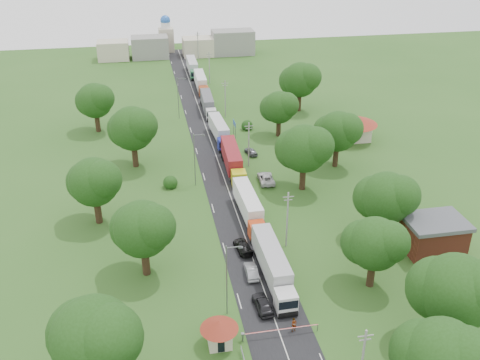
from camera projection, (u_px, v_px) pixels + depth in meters
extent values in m
plane|color=#29531B|center=(241.00, 225.00, 84.36)|extent=(260.00, 260.00, 0.00)
cube|color=black|center=(221.00, 171.00, 101.88)|extent=(8.00, 200.00, 0.04)
cylinder|color=slate|center=(243.00, 337.00, 61.47)|extent=(0.20, 0.20, 1.10)
cube|color=slate|center=(243.00, 334.00, 61.25)|extent=(0.35, 0.35, 0.25)
cylinder|color=red|center=(281.00, 329.00, 62.01)|extent=(9.00, 0.12, 0.12)
cylinder|color=slate|center=(318.00, 328.00, 62.97)|extent=(0.10, 0.10, 1.00)
cube|color=beige|center=(219.00, 336.00, 60.73)|extent=(2.60, 2.60, 2.40)
cone|color=maroon|center=(219.00, 325.00, 59.96)|extent=(4.40, 4.40, 1.10)
cube|color=black|center=(231.00, 333.00, 60.86)|extent=(0.02, 1.20, 0.90)
cube|color=black|center=(221.00, 346.00, 59.68)|extent=(0.80, 0.02, 1.90)
cylinder|color=slate|center=(235.00, 132.00, 113.92)|extent=(0.12, 0.12, 4.00)
cylinder|color=slate|center=(233.00, 128.00, 116.02)|extent=(0.12, 0.12, 4.00)
cube|color=navy|center=(234.00, 123.00, 114.24)|extent=(0.06, 3.00, 1.00)
cube|color=silver|center=(234.00, 123.00, 114.24)|extent=(0.07, 3.10, 0.06)
cube|color=gray|center=(366.00, 336.00, 50.84)|extent=(1.60, 0.10, 0.10)
cube|color=gray|center=(365.00, 340.00, 51.07)|extent=(1.20, 0.10, 0.10)
cylinder|color=gray|center=(287.00, 220.00, 77.09)|extent=(0.24, 0.24, 9.00)
cube|color=gray|center=(288.00, 197.00, 75.37)|extent=(1.60, 0.10, 0.10)
cube|color=gray|center=(288.00, 200.00, 75.60)|extent=(1.20, 0.10, 0.10)
cylinder|color=gray|center=(249.00, 145.00, 101.62)|extent=(0.24, 0.24, 9.00)
cube|color=gray|center=(249.00, 126.00, 99.90)|extent=(1.60, 0.10, 0.10)
cube|color=gray|center=(249.00, 129.00, 100.12)|extent=(1.20, 0.10, 0.10)
cylinder|color=gray|center=(225.00, 99.00, 126.15)|extent=(0.24, 0.24, 9.00)
cube|color=gray|center=(225.00, 83.00, 124.43)|extent=(1.60, 0.10, 0.10)
cube|color=gray|center=(225.00, 85.00, 124.65)|extent=(1.20, 0.10, 0.10)
cylinder|color=gray|center=(209.00, 68.00, 150.68)|extent=(0.24, 0.24, 9.00)
cube|color=gray|center=(209.00, 54.00, 148.96)|extent=(1.60, 0.10, 0.10)
cube|color=gray|center=(209.00, 56.00, 149.18)|extent=(1.20, 0.10, 0.10)
cylinder|color=gray|center=(198.00, 46.00, 175.21)|extent=(0.24, 0.24, 9.00)
cube|color=gray|center=(198.00, 34.00, 173.48)|extent=(1.60, 0.10, 0.10)
cube|color=gray|center=(198.00, 35.00, 173.71)|extent=(1.20, 0.10, 0.10)
cylinder|color=slate|center=(227.00, 281.00, 63.67)|extent=(0.16, 0.16, 10.00)
cube|color=slate|center=(234.00, 247.00, 61.69)|extent=(1.80, 0.10, 0.10)
cube|color=slate|center=(241.00, 248.00, 61.89)|extent=(0.50, 0.22, 0.15)
cylinder|color=slate|center=(195.00, 160.00, 94.33)|extent=(0.16, 0.16, 10.00)
cube|color=slate|center=(199.00, 135.00, 92.35)|extent=(1.80, 0.10, 0.10)
cube|color=slate|center=(203.00, 135.00, 92.55)|extent=(0.50, 0.22, 0.15)
cylinder|color=slate|center=(178.00, 98.00, 124.99)|extent=(0.16, 0.16, 10.00)
cube|color=slate|center=(181.00, 78.00, 123.01)|extent=(1.80, 0.10, 0.10)
cube|color=slate|center=(185.00, 79.00, 123.21)|extent=(0.50, 0.22, 0.15)
sphere|color=#193A0F|center=(443.00, 358.00, 49.77)|extent=(7.70, 7.70, 7.70)
sphere|color=#193A0F|center=(464.00, 358.00, 48.66)|extent=(6.05, 6.05, 6.05)
sphere|color=#193A0F|center=(424.00, 353.00, 51.04)|extent=(6.60, 6.60, 6.60)
cylinder|color=#382616|center=(448.00, 331.00, 60.01)|extent=(1.12, 1.12, 4.55)
sphere|color=#193A0F|center=(457.00, 291.00, 57.48)|extent=(8.40, 8.40, 8.40)
sphere|color=#193A0F|center=(477.00, 290.00, 56.26)|extent=(6.60, 6.60, 6.60)
sphere|color=#193A0F|center=(438.00, 288.00, 58.87)|extent=(7.20, 7.20, 7.20)
cylinder|color=#382616|center=(371.00, 273.00, 70.02)|extent=(1.04, 1.04, 3.85)
sphere|color=#193A0F|center=(375.00, 244.00, 67.90)|extent=(7.00, 7.00, 7.00)
sphere|color=#193A0F|center=(388.00, 242.00, 66.89)|extent=(5.50, 5.50, 5.50)
sphere|color=#193A0F|center=(364.00, 242.00, 69.06)|extent=(6.00, 6.00, 6.00)
cylinder|color=#382616|center=(382.00, 228.00, 79.69)|extent=(1.08, 1.08, 4.20)
sphere|color=#193A0F|center=(387.00, 198.00, 77.36)|extent=(7.70, 7.70, 7.70)
sphere|color=#193A0F|center=(400.00, 196.00, 76.25)|extent=(6.05, 6.05, 6.05)
sphere|color=#193A0F|center=(375.00, 197.00, 78.64)|extent=(6.60, 6.60, 6.60)
cylinder|color=#382616|center=(303.00, 177.00, 94.23)|extent=(1.12, 1.12, 4.55)
sphere|color=#193A0F|center=(304.00, 148.00, 91.70)|extent=(8.40, 8.40, 8.40)
sphere|color=#193A0F|center=(315.00, 146.00, 90.48)|extent=(6.60, 6.60, 6.60)
sphere|color=#193A0F|center=(295.00, 149.00, 93.09)|extent=(7.20, 7.20, 7.20)
cylinder|color=#382616|center=(336.00, 156.00, 102.79)|extent=(1.08, 1.08, 4.20)
sphere|color=#193A0F|center=(338.00, 131.00, 100.47)|extent=(7.70, 7.70, 7.70)
sphere|color=#193A0F|center=(347.00, 129.00, 99.36)|extent=(6.05, 6.05, 6.05)
sphere|color=#193A0F|center=(330.00, 132.00, 101.74)|extent=(6.60, 6.60, 6.60)
cylinder|color=#382616|center=(279.00, 128.00, 116.61)|extent=(1.04, 1.04, 3.85)
sphere|color=#193A0F|center=(279.00, 107.00, 114.49)|extent=(7.00, 7.00, 7.00)
sphere|color=#193A0F|center=(286.00, 105.00, 113.48)|extent=(5.50, 5.50, 5.50)
sphere|color=#193A0F|center=(273.00, 108.00, 115.65)|extent=(6.00, 6.00, 6.00)
cylinder|color=#382616|center=(299.00, 102.00, 131.07)|extent=(1.12, 1.12, 4.55)
sphere|color=#193A0F|center=(300.00, 80.00, 128.54)|extent=(8.40, 8.40, 8.40)
sphere|color=#193A0F|center=(308.00, 77.00, 127.33)|extent=(6.60, 6.60, 6.60)
sphere|color=#193A0F|center=(294.00, 81.00, 129.93)|extent=(7.20, 7.20, 7.20)
sphere|color=#193A0F|center=(94.00, 338.00, 51.24)|extent=(8.40, 8.40, 8.40)
sphere|color=#193A0F|center=(109.00, 338.00, 50.02)|extent=(6.60, 6.60, 6.60)
sphere|color=#193A0F|center=(83.00, 333.00, 52.63)|extent=(7.20, 7.20, 7.20)
cylinder|color=#382616|center=(146.00, 261.00, 72.19)|extent=(1.08, 1.08, 4.20)
sphere|color=#193A0F|center=(142.00, 229.00, 69.86)|extent=(7.70, 7.70, 7.70)
sphere|color=#193A0F|center=(153.00, 227.00, 68.75)|extent=(6.05, 6.05, 6.05)
sphere|color=#193A0F|center=(134.00, 228.00, 71.13)|extent=(6.60, 6.60, 6.60)
cylinder|color=#382616|center=(98.00, 211.00, 84.18)|extent=(1.08, 1.08, 4.20)
sphere|color=#193A0F|center=(94.00, 182.00, 81.85)|extent=(7.70, 7.70, 7.70)
sphere|color=#193A0F|center=(102.00, 180.00, 80.74)|extent=(6.05, 6.05, 6.05)
sphere|color=#193A0F|center=(88.00, 182.00, 83.13)|extent=(6.60, 6.60, 6.60)
cylinder|color=#382616|center=(135.00, 156.00, 102.60)|extent=(1.12, 1.12, 4.55)
sphere|color=#193A0F|center=(132.00, 128.00, 100.07)|extent=(8.40, 8.40, 8.40)
sphere|color=#193A0F|center=(140.00, 126.00, 98.86)|extent=(6.60, 6.60, 6.60)
sphere|color=#193A0F|center=(126.00, 129.00, 101.46)|extent=(7.20, 7.20, 7.20)
cylinder|color=#382616|center=(98.00, 123.00, 118.89)|extent=(1.08, 1.08, 4.20)
sphere|color=#193A0F|center=(95.00, 101.00, 116.56)|extent=(7.70, 7.70, 7.70)
sphere|color=#193A0F|center=(100.00, 98.00, 115.45)|extent=(6.05, 6.05, 6.05)
sphere|color=#193A0F|center=(90.00, 101.00, 117.84)|extent=(6.60, 6.60, 6.60)
cube|color=maroon|center=(433.00, 237.00, 77.08)|extent=(8.00, 6.00, 4.60)
cube|color=#47494F|center=(436.00, 222.00, 75.90)|extent=(8.60, 6.60, 0.60)
cube|color=beige|center=(352.00, 131.00, 114.66)|extent=(7.00, 5.00, 4.00)
cone|color=maroon|center=(353.00, 118.00, 113.35)|extent=(10.08, 10.08, 1.80)
cube|color=gray|center=(150.00, 47.00, 177.49)|extent=(12.00, 8.00, 7.00)
cube|color=beige|center=(198.00, 47.00, 180.35)|extent=(10.00, 8.00, 6.00)
cube|color=gray|center=(233.00, 42.00, 181.87)|extent=(14.00, 8.00, 8.00)
cube|color=beige|center=(113.00, 50.00, 175.75)|extent=(10.00, 8.00, 6.00)
cube|color=beige|center=(166.00, 40.00, 185.26)|extent=(5.00, 5.00, 8.00)
cylinder|color=silver|center=(166.00, 25.00, 182.99)|extent=(3.20, 3.20, 2.00)
sphere|color=#2659B2|center=(165.00, 20.00, 182.27)|extent=(3.40, 3.40, 3.40)
cube|color=silver|center=(286.00, 301.00, 65.54)|extent=(2.58, 2.58, 2.65)
cube|color=black|center=(289.00, 305.00, 64.25)|extent=(2.44, 0.05, 1.16)
cube|color=slate|center=(288.00, 314.00, 64.95)|extent=(2.33, 0.28, 0.37)
cube|color=slate|center=(271.00, 271.00, 72.42)|extent=(2.60, 12.21, 0.32)
cube|color=#A4A4A9|center=(271.00, 258.00, 71.83)|extent=(2.81, 12.53, 3.18)
cylinder|color=black|center=(287.00, 313.00, 65.21)|extent=(2.49, 1.06, 1.06)
cylinder|color=black|center=(283.00, 303.00, 66.88)|extent=(2.49, 1.06, 1.06)
cylinder|color=black|center=(265.00, 257.00, 75.78)|extent=(2.49, 1.06, 1.06)
cylinder|color=black|center=(263.00, 250.00, 77.17)|extent=(2.49, 1.06, 1.06)
cube|color=#BE3B15|center=(257.00, 230.00, 80.08)|extent=(2.47, 2.47, 2.50)
cube|color=black|center=(259.00, 233.00, 78.86)|extent=(2.30, 0.08, 1.10)
cube|color=slate|center=(259.00, 240.00, 79.52)|extent=(2.21, 0.31, 0.35)
cube|color=slate|center=(248.00, 212.00, 86.57)|extent=(2.62, 11.56, 0.30)
cube|color=white|center=(248.00, 201.00, 86.02)|extent=(2.83, 11.86, 3.00)
cylinder|color=black|center=(258.00, 240.00, 79.76)|extent=(2.35, 1.00, 1.00)
cylinder|color=black|center=(256.00, 233.00, 81.34)|extent=(2.35, 1.00, 1.00)
cylinder|color=black|center=(244.00, 203.00, 89.75)|extent=(2.35, 1.00, 1.00)
cylinder|color=black|center=(242.00, 198.00, 91.06)|extent=(2.35, 1.00, 1.00)
cube|color=gold|center=(239.00, 178.00, 95.38)|extent=(2.65, 2.65, 2.65)
cube|color=black|center=(240.00, 179.00, 94.09)|extent=(2.44, 0.12, 1.17)
cube|color=slate|center=(240.00, 187.00, 94.79)|extent=(2.34, 0.35, 0.37)
cube|color=slate|center=(232.00, 165.00, 102.27)|extent=(2.95, 12.29, 0.32)
cube|color=maroon|center=(231.00, 155.00, 101.69)|extent=(3.18, 12.62, 3.18)
cylinder|color=black|center=(240.00, 186.00, 95.05)|extent=(2.49, 1.06, 1.06)
cylinder|color=black|center=(238.00, 181.00, 96.72)|extent=(2.49, 1.06, 1.06)
cylinder|color=black|center=(229.00, 158.00, 105.65)|extent=(2.49, 1.06, 1.06)
cylinder|color=black|center=(227.00, 155.00, 107.04)|extent=(2.49, 1.06, 1.06)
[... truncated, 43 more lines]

